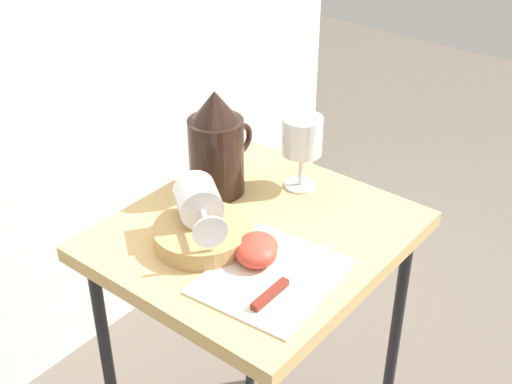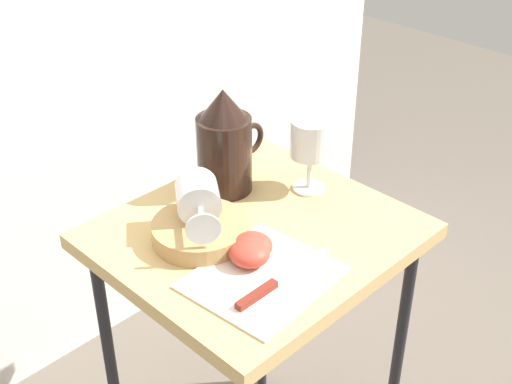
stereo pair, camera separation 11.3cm
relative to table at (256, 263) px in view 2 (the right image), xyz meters
The scene contains 10 objects.
curtain_drape 0.75m from the table, 90.00° to the left, with size 2.40×0.03×1.89m, color silver.
table is the anchor object (origin of this frame).
linen_napkin 0.16m from the table, 130.52° to the right, with size 0.23×0.20×0.00m, color silver.
basket_tray 0.14m from the table, 152.52° to the left, with size 0.17×0.17×0.04m, color tan.
pitcher 0.23m from the table, 67.83° to the left, with size 0.16×0.11×0.21m.
wine_glass_upright 0.25m from the table, ahead, with size 0.08×0.08×0.15m.
wine_glass_tipped_near 0.18m from the table, 140.67° to the left, with size 0.14×0.15×0.08m.
apple_half_left 0.15m from the table, 140.99° to the right, with size 0.07×0.07×0.04m, color #CC3D2D.
apple_half_right 0.13m from the table, 139.41° to the right, with size 0.07×0.07×0.04m, color #CC3D2D.
knife 0.19m from the table, 127.09° to the right, with size 0.21×0.02×0.01m.
Camera 2 is at (-0.74, -0.73, 1.45)m, focal length 48.78 mm.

